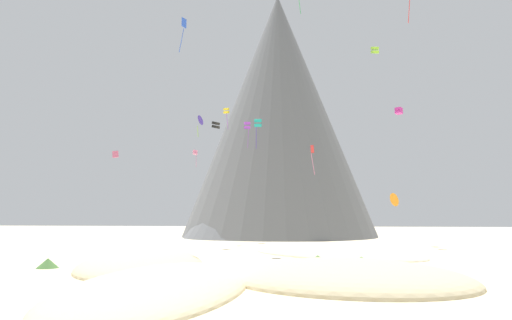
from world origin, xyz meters
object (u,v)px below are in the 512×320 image
(kite_yellow_high, at_px, (226,111))
(kite_black_mid, at_px, (216,125))
(bush_far_left, at_px, (48,263))
(kite_magenta_mid, at_px, (399,111))
(kite_lime_high, at_px, (375,50))
(kite_rainbow_mid, at_px, (115,154))
(bush_low_patch, at_px, (318,260))
(bush_ridge_crest, at_px, (125,254))
(kite_indigo_mid, at_px, (200,121))
(rock_massif, at_px, (276,125))
(kite_orange_low, at_px, (395,200))
(kite_blue_high, at_px, (183,27))
(kite_violet_mid, at_px, (247,126))
(bush_near_right, at_px, (361,260))
(kite_red_mid, at_px, (312,153))
(kite_teal_mid, at_px, (258,123))

(kite_yellow_high, bearing_deg, kite_black_mid, -80.38)
(bush_far_left, xyz_separation_m, kite_magenta_mid, (41.07, 38.82, 23.25))
(kite_lime_high, relative_size, kite_magenta_mid, 1.16)
(kite_rainbow_mid, bearing_deg, bush_low_patch, 2.66)
(bush_ridge_crest, bearing_deg, kite_lime_high, 48.19)
(kite_indigo_mid, distance_m, kite_black_mid, 8.02)
(rock_massif, relative_size, kite_orange_low, 33.12)
(bush_low_patch, bearing_deg, bush_ridge_crest, 170.40)
(kite_rainbow_mid, xyz_separation_m, kite_magenta_mid, (44.29, 18.28, 9.57))
(kite_lime_high, xyz_separation_m, kite_blue_high, (-30.47, -36.03, -9.02))
(kite_black_mid, bearing_deg, kite_indigo_mid, -154.40)
(kite_rainbow_mid, relative_size, kite_yellow_high, 0.26)
(kite_magenta_mid, bearing_deg, kite_indigo_mid, 55.72)
(kite_blue_high, bearing_deg, kite_violet_mid, 62.53)
(bush_far_left, relative_size, kite_lime_high, 1.20)
(bush_far_left, relative_size, kite_blue_high, 0.44)
(bush_near_right, xyz_separation_m, rock_massif, (-14.76, 64.30, 28.48))
(rock_massif, bearing_deg, kite_black_mid, -100.39)
(bush_near_right, bearing_deg, kite_red_mid, 102.37)
(bush_low_patch, xyz_separation_m, kite_indigo_mid, (-18.05, 19.01, 19.58))
(kite_indigo_mid, relative_size, kite_violet_mid, 0.61)
(kite_yellow_high, bearing_deg, kite_rainbow_mid, -108.33)
(rock_massif, xyz_separation_m, kite_blue_high, (-7.52, -57.94, 1.90))
(bush_low_patch, xyz_separation_m, bush_ridge_crest, (-23.06, 3.90, 0.00))
(bush_ridge_crest, relative_size, kite_indigo_mid, 0.68)
(kite_red_mid, distance_m, kite_rainbow_mid, 31.06)
(bush_low_patch, bearing_deg, kite_black_mid, 122.64)
(bush_far_left, xyz_separation_m, bush_low_patch, (26.15, 6.85, 0.01))
(kite_lime_high, xyz_separation_m, kite_black_mid, (-30.10, -17.09, -18.79))
(bush_near_right, xyz_separation_m, kite_rainbow_mid, (-34.03, 12.05, 13.79))
(bush_near_right, relative_size, kite_rainbow_mid, 1.90)
(bush_near_right, height_order, kite_orange_low, kite_orange_low)
(kite_indigo_mid, bearing_deg, kite_rainbow_mid, -50.23)
(kite_rainbow_mid, xyz_separation_m, kite_indigo_mid, (11.32, 5.31, 5.91))
(rock_massif, bearing_deg, kite_rainbow_mid, -110.25)
(kite_rainbow_mid, distance_m, kite_violet_mid, 35.36)
(kite_teal_mid, relative_size, kite_lime_high, 2.46)
(kite_indigo_mid, xyz_separation_m, kite_magenta_mid, (32.97, 12.97, 3.66))
(kite_yellow_high, height_order, kite_magenta_mid, kite_yellow_high)
(bush_ridge_crest, bearing_deg, kite_red_mid, 43.01)
(kite_teal_mid, distance_m, kite_indigo_mid, 12.14)
(kite_red_mid, height_order, kite_orange_low, kite_red_mid)
(kite_magenta_mid, bearing_deg, kite_blue_high, 70.62)
(bush_near_right, distance_m, bush_ridge_crest, 27.81)
(kite_violet_mid, height_order, kite_orange_low, kite_violet_mid)
(kite_yellow_high, bearing_deg, kite_indigo_mid, -83.52)
(kite_rainbow_mid, bearing_deg, kite_magenta_mid, 50.08)
(bush_low_patch, distance_m, kite_indigo_mid, 32.72)
(kite_orange_low, bearing_deg, kite_blue_high, 79.08)
(bush_low_patch, relative_size, kite_magenta_mid, 1.55)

